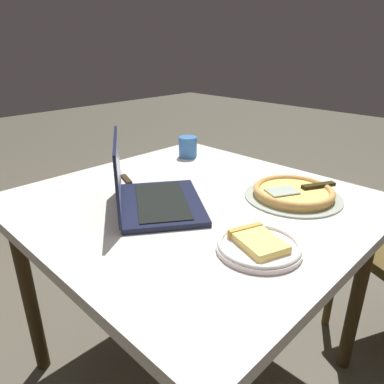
# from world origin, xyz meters

# --- Properties ---
(ground_plane) EXTENTS (12.00, 12.00, 0.00)m
(ground_plane) POSITION_xyz_m (0.00, 0.00, 0.00)
(ground_plane) COLOR #4E493C
(dining_table) EXTENTS (1.07, 1.03, 0.75)m
(dining_table) POSITION_xyz_m (0.00, 0.00, 0.67)
(dining_table) COLOR beige
(dining_table) RESTS_ON ground_plane
(laptop) EXTENTS (0.43, 0.41, 0.23)m
(laptop) POSITION_xyz_m (0.06, 0.14, 0.79)
(laptop) COLOR black
(laptop) RESTS_ON dining_table
(pizza_plate) EXTENTS (0.22, 0.22, 0.04)m
(pizza_plate) POSITION_xyz_m (-0.33, 0.11, 0.76)
(pizza_plate) COLOR white
(pizza_plate) RESTS_ON dining_table
(pizza_tray) EXTENTS (0.32, 0.32, 0.04)m
(pizza_tray) POSITION_xyz_m (-0.23, -0.25, 0.77)
(pizza_tray) COLOR #9CA697
(pizza_tray) RESTS_ON dining_table
(table_knife) EXTENTS (0.21, 0.09, 0.01)m
(table_knife) POSITION_xyz_m (0.35, 0.04, 0.75)
(table_knife) COLOR #C2B0C2
(table_knife) RESTS_ON dining_table
(drink_cup) EXTENTS (0.08, 0.08, 0.09)m
(drink_cup) POSITION_xyz_m (0.35, -0.32, 0.79)
(drink_cup) COLOR #3A72B8
(drink_cup) RESTS_ON dining_table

